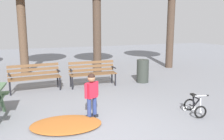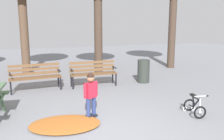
# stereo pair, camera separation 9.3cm
# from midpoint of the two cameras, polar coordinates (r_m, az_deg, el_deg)

# --- Properties ---
(ground) EXTENTS (36.00, 36.00, 0.00)m
(ground) POSITION_cam_midpoint_polar(r_m,az_deg,el_deg) (4.82, -1.55, -15.18)
(ground) COLOR slate
(park_bench_far_left) EXTENTS (1.62, 0.54, 0.85)m
(park_bench_far_left) POSITION_cam_midpoint_polar(r_m,az_deg,el_deg) (8.05, -17.49, -1.13)
(park_bench_far_left) COLOR brown
(park_bench_far_left) RESTS_ON ground
(park_bench_left) EXTENTS (1.62, 0.52, 0.85)m
(park_bench_left) POSITION_cam_midpoint_polar(r_m,az_deg,el_deg) (8.29, -4.20, -0.31)
(park_bench_left) COLOR brown
(park_bench_left) RESTS_ON ground
(child_standing) EXTENTS (0.37, 0.25, 1.04)m
(child_standing) POSITION_cam_midpoint_polar(r_m,az_deg,el_deg) (5.45, -4.58, -5.21)
(child_standing) COLOR navy
(child_standing) RESTS_ON ground
(kids_bicycle) EXTENTS (0.46, 0.61, 0.54)m
(kids_bicycle) POSITION_cam_midpoint_polar(r_m,az_deg,el_deg) (6.06, 19.44, -8.18)
(kids_bicycle) COLOR black
(kids_bicycle) RESTS_ON ground
(leaf_pile) EXTENTS (1.67, 1.31, 0.07)m
(leaf_pile) POSITION_cam_midpoint_polar(r_m,az_deg,el_deg) (5.28, -10.60, -12.53)
(leaf_pile) COLOR #9E5623
(leaf_pile) RESTS_ON ground
(trash_bin) EXTENTS (0.44, 0.44, 0.84)m
(trash_bin) POSITION_cam_midpoint_polar(r_m,az_deg,el_deg) (8.86, 7.81, -0.26)
(trash_bin) COLOR #2D332D
(trash_bin) RESTS_ON ground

